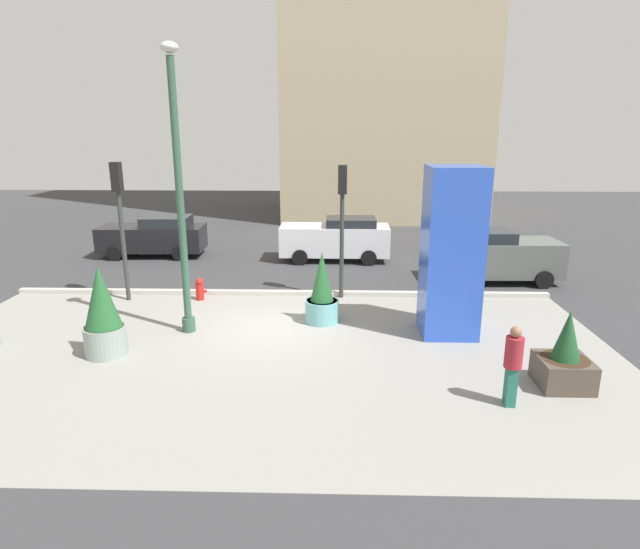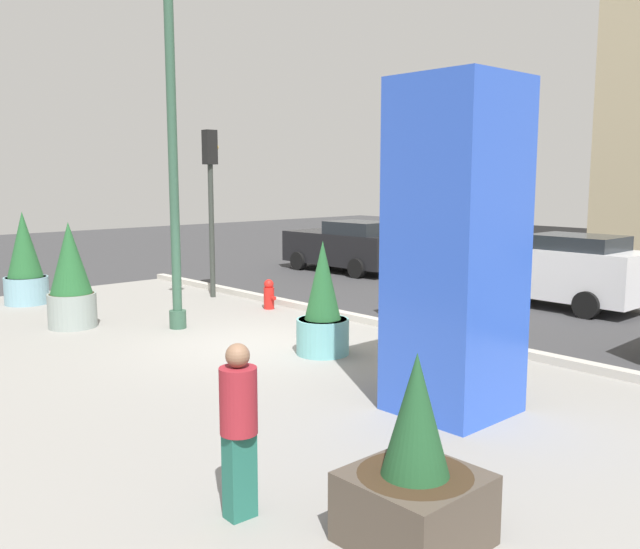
{
  "view_description": "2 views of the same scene",
  "coord_description": "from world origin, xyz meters",
  "views": [
    {
      "loc": [
        1.81,
        -14.03,
        5.51
      ],
      "look_at": [
        1.42,
        -0.03,
        1.62
      ],
      "focal_mm": 29.78,
      "sensor_mm": 36.0,
      "label": 1
    },
    {
      "loc": [
        10.48,
        -7.75,
        3.26
      ],
      "look_at": [
        1.83,
        0.18,
        1.57
      ],
      "focal_mm": 38.29,
      "sensor_mm": 36.0,
      "label": 2
    }
  ],
  "objects": [
    {
      "name": "fire_hydrant",
      "position": [
        -2.62,
        2.55,
        0.37
      ],
      "size": [
        0.36,
        0.26,
        0.75
      ],
      "color": "red",
      "rests_on": "ground_plane"
    },
    {
      "name": "potted_plant_near_left",
      "position": [
        1.45,
        0.59,
        0.86
      ],
      "size": [
        0.97,
        0.97,
        2.11
      ],
      "color": "#6BB2B2",
      "rests_on": "ground_plane"
    },
    {
      "name": "curb_strip",
      "position": [
        0.0,
        3.12,
        0.08
      ],
      "size": [
        18.0,
        0.24,
        0.16
      ],
      "primitive_type": "cube",
      "color": "#B7B2A8",
      "rests_on": "ground_plane"
    },
    {
      "name": "art_pillar_blue",
      "position": [
        4.93,
        -0.16,
        2.28
      ],
      "size": [
        1.47,
        1.47,
        4.57
      ],
      "primitive_type": "cube",
      "color": "blue",
      "rests_on": "ground_plane"
    },
    {
      "name": "pedestrian_on_sidewalk",
      "position": [
        5.41,
        -4.14,
        0.96
      ],
      "size": [
        0.38,
        0.38,
        1.73
      ],
      "color": "#236656",
      "rests_on": "ground_plane"
    },
    {
      "name": "potted_plant_near_right",
      "position": [
        -7.41,
        -1.63,
        1.07
      ],
      "size": [
        1.09,
        1.09,
        2.39
      ],
      "color": "#7AA8B7",
      "rests_on": "ground_plane"
    },
    {
      "name": "potted_plant_mid_plaza",
      "position": [
        6.84,
        -3.27,
        0.63
      ],
      "size": [
        1.09,
        1.09,
        1.76
      ],
      "color": "#4C4238",
      "rests_on": "ground_plane"
    },
    {
      "name": "traffic_light_far_side",
      "position": [
        -4.99,
        2.47,
        3.03
      ],
      "size": [
        0.28,
        0.42,
        4.48
      ],
      "color": "#333833",
      "rests_on": "ground_plane"
    },
    {
      "name": "plaza_pavement",
      "position": [
        0.0,
        -2.0,
        0.0
      ],
      "size": [
        18.0,
        10.0,
        0.02
      ],
      "primitive_type": "cube",
      "color": "gray",
      "rests_on": "ground_plane"
    },
    {
      "name": "potted_plant_by_pillar",
      "position": [
        -3.88,
        -1.89,
        1.07
      ],
      "size": [
        1.02,
        1.02,
        2.3
      ],
      "color": "gray",
      "rests_on": "ground_plane"
    },
    {
      "name": "car_intersection",
      "position": [
        -6.15,
        8.74,
        0.89
      ],
      "size": [
        4.55,
        2.15,
        1.76
      ],
      "color": "black",
      "rests_on": "ground_plane"
    },
    {
      "name": "traffic_light_corner",
      "position": [
        2.04,
        2.94,
        2.95
      ],
      "size": [
        0.28,
        0.42,
        4.37
      ],
      "color": "#333833",
      "rests_on": "ground_plane"
    },
    {
      "name": "car_far_lane",
      "position": [
        1.87,
        8.14,
        0.94
      ],
      "size": [
        4.6,
        1.95,
        1.84
      ],
      "color": "silver",
      "rests_on": "ground_plane"
    },
    {
      "name": "ground_plane",
      "position": [
        0.0,
        4.0,
        0.0
      ],
      "size": [
        60.0,
        60.0,
        0.0
      ],
      "primitive_type": "plane",
      "color": "#38383A"
    },
    {
      "name": "lamp_post",
      "position": [
        -2.25,
        -0.26,
        3.68
      ],
      "size": [
        0.44,
        0.44,
        7.53
      ],
      "color": "#335642",
      "rests_on": "ground_plane"
    }
  ]
}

